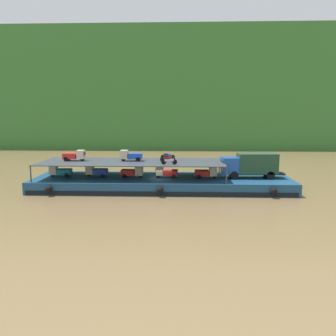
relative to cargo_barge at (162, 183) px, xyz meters
name	(u,v)px	position (x,y,z in m)	size (l,w,h in m)	color
ground_plane	(162,189)	(0.00, 0.03, -0.75)	(400.00, 400.00, 0.00)	brown
hillside_far_bank	(173,83)	(0.00, 60.54, 17.66)	(137.30, 29.86, 32.68)	#387533
cargo_barge	(162,183)	(0.00, 0.00, 0.00)	(32.18, 9.04, 1.50)	navy
covered_lorry	(251,165)	(11.11, 0.09, 2.44)	(7.93, 2.57, 3.10)	#1E4C99
cargo_rack	(132,162)	(-3.80, 0.03, 2.69)	(22.98, 7.61, 2.00)	#383D47
mini_truck_lower_stern	(60,171)	(-13.07, 0.12, 1.44)	(2.79, 1.28, 1.38)	teal
mini_truck_lower_aft	(96,171)	(-8.47, 0.43, 1.44)	(2.78, 1.26, 1.38)	#1E47B7
mini_truck_lower_mid	(133,172)	(-3.72, -0.10, 1.44)	(2.79, 1.29, 1.38)	red
mini_truck_lower_fore	(166,172)	(0.55, -0.04, 1.44)	(2.78, 1.27, 1.38)	red
mini_truck_lower_bow	(206,172)	(5.57, -0.16, 1.44)	(2.78, 1.27, 1.38)	red
mini_truck_upper_stern	(75,155)	(-11.23, 0.45, 3.44)	(2.76, 1.24, 1.38)	red
mini_truck_upper_mid	(131,156)	(-4.00, 0.58, 3.44)	(2.75, 1.21, 1.38)	#1E47B7
motorcycle_upper_port	(169,161)	(0.96, -2.26, 3.18)	(1.90, 0.55, 0.87)	black
motorcycle_upper_centre	(167,158)	(0.69, 0.02, 3.18)	(1.90, 0.55, 0.87)	black
motorcycle_upper_stbd	(168,156)	(0.65, 2.31, 3.18)	(1.90, 0.55, 0.87)	black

